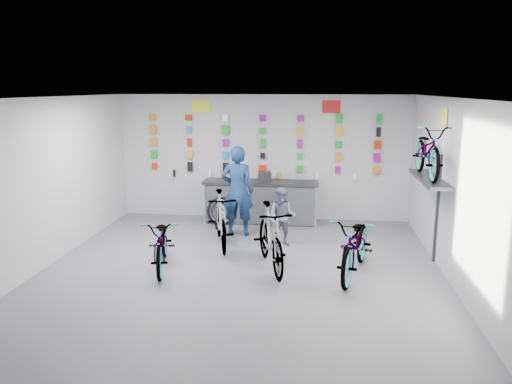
# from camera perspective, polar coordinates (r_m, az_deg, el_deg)

# --- Properties ---
(floor) EXTENTS (8.00, 8.00, 0.00)m
(floor) POSITION_cam_1_polar(r_m,az_deg,el_deg) (8.62, -2.05, -9.66)
(floor) COLOR #55555B
(floor) RESTS_ON ground
(ceiling) EXTENTS (8.00, 8.00, 0.00)m
(ceiling) POSITION_cam_1_polar(r_m,az_deg,el_deg) (8.02, -2.21, 10.70)
(ceiling) COLOR white
(ceiling) RESTS_ON wall_back
(wall_back) EXTENTS (7.00, 0.00, 7.00)m
(wall_back) POSITION_cam_1_polar(r_m,az_deg,el_deg) (12.10, 0.80, 3.98)
(wall_back) COLOR #B9B9BC
(wall_back) RESTS_ON floor
(wall_front) EXTENTS (7.00, 0.00, 7.00)m
(wall_front) POSITION_cam_1_polar(r_m,az_deg,el_deg) (4.44, -10.23, -10.35)
(wall_front) COLOR #B9B9BC
(wall_front) RESTS_ON floor
(wall_left) EXTENTS (0.00, 8.00, 8.00)m
(wall_left) POSITION_cam_1_polar(r_m,az_deg,el_deg) (9.38, -23.75, 0.65)
(wall_left) COLOR #B9B9BC
(wall_left) RESTS_ON floor
(wall_right) EXTENTS (0.00, 8.00, 8.00)m
(wall_right) POSITION_cam_1_polar(r_m,az_deg,el_deg) (8.40, 22.19, -0.44)
(wall_right) COLOR #B9B9BC
(wall_right) RESTS_ON floor
(counter) EXTENTS (2.70, 0.66, 1.00)m
(counter) POSITION_cam_1_polar(r_m,az_deg,el_deg) (11.84, 0.55, -1.19)
(counter) COLOR black
(counter) RESTS_ON floor
(merch_wall) EXTENTS (5.57, 0.08, 1.56)m
(merch_wall) POSITION_cam_1_polar(r_m,az_deg,el_deg) (11.99, 0.93, 5.38)
(merch_wall) COLOR #BF2805
(merch_wall) RESTS_ON wall_back
(wall_bracket) EXTENTS (0.39, 1.90, 2.00)m
(wall_bracket) POSITION_cam_1_polar(r_m,az_deg,el_deg) (9.51, 19.31, 0.91)
(wall_bracket) COLOR #333338
(wall_bracket) RESTS_ON wall_right
(sign_left) EXTENTS (0.42, 0.02, 0.30)m
(sign_left) POSITION_cam_1_polar(r_m,az_deg,el_deg) (12.22, -6.31, 9.73)
(sign_left) COLOR #E3F629
(sign_left) RESTS_ON wall_back
(sign_right) EXTENTS (0.42, 0.02, 0.30)m
(sign_right) POSITION_cam_1_polar(r_m,az_deg,el_deg) (11.91, 8.59, 9.62)
(sign_right) COLOR red
(sign_right) RESTS_ON wall_back
(sign_side) EXTENTS (0.02, 0.40, 0.30)m
(sign_side) POSITION_cam_1_polar(r_m,az_deg,el_deg) (9.40, 20.72, 7.99)
(sign_side) COLOR #E3F629
(sign_side) RESTS_ON wall_right
(bike_left) EXTENTS (1.04, 1.91, 0.95)m
(bike_left) POSITION_cam_1_polar(r_m,az_deg,el_deg) (9.02, -10.66, -5.67)
(bike_left) COLOR gray
(bike_left) RESTS_ON floor
(bike_center) EXTENTS (1.08, 2.00, 1.16)m
(bike_center) POSITION_cam_1_polar(r_m,az_deg,el_deg) (8.79, 1.68, -5.22)
(bike_center) COLOR gray
(bike_center) RESTS_ON floor
(bike_right) EXTENTS (1.21, 2.17, 1.08)m
(bike_right) POSITION_cam_1_polar(r_m,az_deg,el_deg) (8.69, 11.39, -5.93)
(bike_right) COLOR gray
(bike_right) RESTS_ON floor
(bike_service) EXTENTS (1.01, 1.93, 1.12)m
(bike_service) POSITION_cam_1_polar(r_m,az_deg,el_deg) (10.05, -4.03, -3.18)
(bike_service) COLOR gray
(bike_service) RESTS_ON floor
(bike_wall) EXTENTS (0.63, 1.80, 0.95)m
(bike_wall) POSITION_cam_1_polar(r_m,az_deg,el_deg) (9.40, 19.09, 4.45)
(bike_wall) COLOR gray
(bike_wall) RESTS_ON wall_bracket
(clerk) EXTENTS (0.73, 0.49, 1.96)m
(clerk) POSITION_cam_1_polar(r_m,az_deg,el_deg) (10.74, -2.12, 0.14)
(clerk) COLOR navy
(clerk) RESTS_ON floor
(customer) EXTENTS (0.64, 0.53, 1.20)m
(customer) POSITION_cam_1_polar(r_m,az_deg,el_deg) (10.10, 3.01, -2.85)
(customer) COLOR slate
(customer) RESTS_ON floor
(spare_wheel) EXTENTS (0.69, 0.27, 0.68)m
(spare_wheel) POSITION_cam_1_polar(r_m,az_deg,el_deg) (11.64, -3.98, -2.21)
(spare_wheel) COLOR black
(spare_wheel) RESTS_ON floor
(register) EXTENTS (0.34, 0.36, 0.22)m
(register) POSITION_cam_1_polar(r_m,az_deg,el_deg) (11.71, 0.99, 1.78)
(register) COLOR black
(register) RESTS_ON counter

